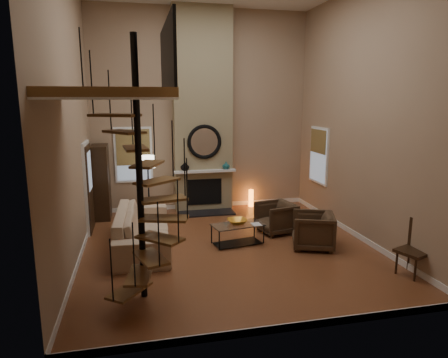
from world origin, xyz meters
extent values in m
cube|color=#94552F|center=(0.00, 0.00, -0.01)|extent=(6.00, 6.50, 0.01)
cube|color=tan|center=(0.00, 3.25, 2.75)|extent=(6.00, 0.02, 5.50)
cube|color=tan|center=(0.00, -3.25, 2.75)|extent=(6.00, 0.02, 5.50)
cube|color=tan|center=(-3.00, 0.00, 2.75)|extent=(0.02, 6.50, 5.50)
cube|color=tan|center=(3.00, 0.00, 2.75)|extent=(0.02, 6.50, 5.50)
cube|color=white|center=(0.00, 3.24, 0.06)|extent=(6.00, 0.02, 0.12)
cube|color=white|center=(0.00, -3.24, 0.06)|extent=(6.00, 0.02, 0.12)
cube|color=white|center=(-2.99, 0.00, 0.06)|extent=(0.02, 6.50, 0.12)
cube|color=white|center=(2.99, 0.00, 0.06)|extent=(0.02, 6.50, 0.12)
cube|color=#8E805C|center=(0.00, 3.06, 2.75)|extent=(1.60, 0.38, 5.50)
cube|color=black|center=(0.00, 2.57, 0.02)|extent=(1.50, 0.60, 0.04)
cube|color=black|center=(0.00, 2.86, 0.55)|extent=(0.95, 0.02, 0.72)
cube|color=white|center=(0.00, 2.78, 1.15)|extent=(1.70, 0.18, 0.06)
torus|color=black|center=(0.00, 2.84, 1.95)|extent=(0.94, 0.10, 0.94)
cylinder|color=white|center=(0.00, 2.85, 1.95)|extent=(0.80, 0.01, 0.80)
imported|color=black|center=(-0.55, 2.82, 1.30)|extent=(0.24, 0.24, 0.25)
imported|color=#195659|center=(0.60, 2.82, 1.28)|extent=(0.20, 0.20, 0.21)
cube|color=white|center=(-1.90, 3.23, 1.60)|extent=(1.02, 0.04, 1.52)
cube|color=#8C9EB2|center=(-1.90, 3.21, 1.60)|extent=(0.90, 0.01, 1.40)
cube|color=olive|center=(-1.90, 3.19, 1.81)|extent=(0.90, 0.01, 0.98)
cube|color=white|center=(2.98, 2.00, 1.60)|extent=(0.04, 1.02, 1.52)
cube|color=#8C9EB2|center=(2.96, 2.00, 1.60)|extent=(0.01, 0.90, 1.40)
cube|color=olive|center=(2.94, 2.00, 1.98)|extent=(0.01, 0.90, 0.63)
cube|color=white|center=(-2.97, 1.80, 1.05)|extent=(0.06, 1.05, 2.16)
cube|color=black|center=(-2.94, 1.80, 1.02)|extent=(0.05, 0.90, 2.05)
cube|color=#8C9EB2|center=(-2.90, 1.80, 1.45)|extent=(0.01, 0.60, 0.90)
cube|color=brown|center=(-2.15, -1.80, 3.18)|extent=(1.70, 2.20, 0.12)
cube|color=white|center=(-2.15, -1.80, 3.10)|extent=(1.70, 2.20, 0.03)
cube|color=black|center=(-1.33, -1.80, 3.71)|extent=(0.04, 2.20, 0.94)
cylinder|color=black|center=(-1.80, -1.80, 2.01)|extent=(0.10, 0.10, 4.02)
cube|color=brown|center=(-2.02, -2.08, 0.26)|extent=(0.71, 0.78, 0.04)
cylinder|color=black|center=(-2.24, -2.37, 0.73)|extent=(0.02, 0.02, 0.94)
cube|color=brown|center=(-1.86, -2.15, 0.52)|extent=(0.46, 0.77, 0.04)
cylinder|color=black|center=(-1.93, -2.51, 0.99)|extent=(0.02, 0.02, 0.94)
cube|color=brown|center=(-1.69, -2.14, 0.78)|extent=(0.55, 0.79, 0.04)
cylinder|color=black|center=(-1.58, -2.48, 1.25)|extent=(0.02, 0.02, 0.94)
cube|color=brown|center=(-1.54, -2.05, 1.04)|extent=(0.75, 0.74, 0.04)
cylinder|color=black|center=(-1.28, -2.30, 1.51)|extent=(0.02, 0.02, 0.94)
cube|color=brown|center=(-1.45, -1.90, 1.30)|extent=(0.79, 0.53, 0.04)
cylinder|color=black|center=(-1.11, -2.00, 1.77)|extent=(0.02, 0.02, 0.94)
cube|color=brown|center=(-1.45, -1.73, 1.56)|extent=(0.77, 0.48, 0.04)
cylinder|color=black|center=(-1.10, -1.65, 2.03)|extent=(0.02, 0.02, 0.94)
cube|color=brown|center=(-1.52, -1.57, 1.82)|extent=(0.77, 0.72, 0.04)
cylinder|color=black|center=(-1.25, -1.34, 2.29)|extent=(0.02, 0.02, 0.94)
cube|color=brown|center=(-1.67, -1.47, 2.08)|extent=(0.58, 0.79, 0.04)
cylinder|color=black|center=(-1.53, -1.13, 2.55)|extent=(0.02, 0.02, 0.94)
cube|color=brown|center=(-1.84, -1.44, 2.34)|extent=(0.41, 0.75, 0.04)
cylinder|color=black|center=(-1.88, -1.08, 2.81)|extent=(0.02, 0.02, 0.94)
cube|color=brown|center=(-2.00, -1.50, 2.60)|extent=(0.68, 0.79, 0.04)
cylinder|color=black|center=(-2.20, -1.20, 3.07)|extent=(0.02, 0.02, 0.94)
cube|color=brown|center=(-2.12, -1.63, 2.86)|extent=(0.80, 0.64, 0.04)
cylinder|color=black|center=(-2.44, -1.46, 3.33)|extent=(0.02, 0.02, 0.94)
cube|color=brown|center=(-2.16, -1.80, 3.12)|extent=(0.72, 0.34, 0.04)
cylinder|color=black|center=(-2.52, -1.80, 3.59)|extent=(0.02, 0.02, 0.94)
cube|color=black|center=(-2.75, 2.83, 0.95)|extent=(0.41, 0.88, 1.96)
imported|color=tan|center=(-1.77, 0.47, 0.40)|extent=(1.22, 2.82, 0.81)
imported|color=#43301F|center=(1.39, 0.71, 0.35)|extent=(0.94, 0.92, 0.73)
imported|color=#43301F|center=(1.83, -0.41, 0.35)|extent=(1.10, 1.08, 0.78)
cube|color=silver|center=(0.24, 0.12, 0.44)|extent=(1.17, 0.73, 0.02)
cube|color=black|center=(0.24, 0.12, 0.03)|extent=(1.07, 0.63, 0.01)
cylinder|color=black|center=(-0.23, -0.19, 0.22)|extent=(0.03, 0.03, 0.40)
cylinder|color=black|center=(0.79, 0.00, 0.22)|extent=(0.03, 0.03, 0.40)
cylinder|color=black|center=(-0.31, 0.24, 0.22)|extent=(0.03, 0.03, 0.40)
cylinder|color=black|center=(0.71, 0.43, 0.22)|extent=(0.03, 0.03, 0.40)
imported|color=gold|center=(0.24, 0.17, 0.50)|extent=(0.42, 0.42, 0.10)
imported|color=gray|center=(0.59, -0.03, 0.46)|extent=(0.20, 0.26, 0.02)
cylinder|color=black|center=(-1.56, 2.24, 0.01)|extent=(0.34, 0.34, 0.03)
cylinder|color=black|center=(-1.56, 2.24, 0.80)|extent=(0.04, 0.04, 1.46)
cylinder|color=#F2E5C6|center=(-1.56, 2.24, 1.55)|extent=(0.38, 0.38, 0.30)
cylinder|color=orange|center=(1.40, 3.04, 0.25)|extent=(0.14, 0.14, 0.50)
cube|color=black|center=(2.89, -2.06, 0.44)|extent=(0.63, 0.63, 0.06)
cube|color=black|center=(3.08, -1.99, 0.70)|extent=(0.20, 0.46, 0.58)
cylinder|color=black|center=(2.78, -2.29, 0.21)|extent=(0.05, 0.05, 0.47)
cylinder|color=black|center=(3.12, -2.16, 0.21)|extent=(0.05, 0.05, 0.47)
cylinder|color=black|center=(2.66, -1.95, 0.21)|extent=(0.05, 0.05, 0.47)
cylinder|color=black|center=(3.00, -1.83, 0.21)|extent=(0.05, 0.05, 0.47)
camera|label=1|loc=(-1.84, -7.83, 3.10)|focal=31.96mm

